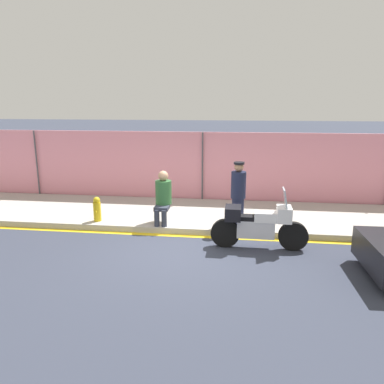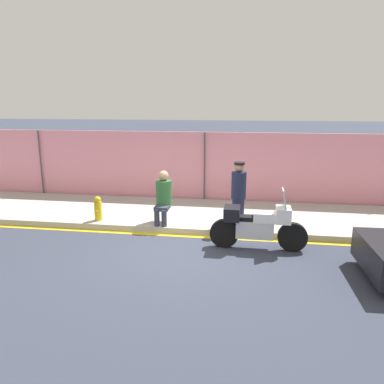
% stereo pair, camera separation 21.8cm
% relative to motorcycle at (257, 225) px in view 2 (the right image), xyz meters
% --- Properties ---
extents(ground_plane, '(120.00, 120.00, 0.00)m').
position_rel_motorcycle_xyz_m(ground_plane, '(-1.67, -0.27, -0.58)').
color(ground_plane, '#333847').
extents(sidewalk, '(42.72, 3.06, 0.16)m').
position_rel_motorcycle_xyz_m(sidewalk, '(-1.67, 2.20, -0.50)').
color(sidewalk, '#ADA89E').
rests_on(sidewalk, ground_plane).
extents(curb_paint_stripe, '(42.72, 0.18, 0.01)m').
position_rel_motorcycle_xyz_m(curb_paint_stripe, '(-1.67, 0.58, -0.58)').
color(curb_paint_stripe, gold).
rests_on(curb_paint_stripe, ground_plane).
extents(storefront_fence, '(40.59, 0.17, 2.36)m').
position_rel_motorcycle_xyz_m(storefront_fence, '(-1.67, 3.82, 0.60)').
color(storefront_fence, pink).
rests_on(storefront_fence, ground_plane).
extents(motorcycle, '(2.22, 0.51, 1.44)m').
position_rel_motorcycle_xyz_m(motorcycle, '(0.00, 0.00, 0.00)').
color(motorcycle, black).
rests_on(motorcycle, ground_plane).
extents(officer_standing, '(0.39, 0.39, 1.65)m').
position_rel_motorcycle_xyz_m(officer_standing, '(-0.48, 1.27, 0.42)').
color(officer_standing, '#191E38').
rests_on(officer_standing, sidewalk).
extents(person_seated_on_curb, '(0.43, 0.73, 1.39)m').
position_rel_motorcycle_xyz_m(person_seated_on_curb, '(-2.46, 1.16, 0.34)').
color(person_seated_on_curb, '#2D3342').
rests_on(person_seated_on_curb, sidewalk).
extents(fire_hydrant, '(0.20, 0.25, 0.67)m').
position_rel_motorcycle_xyz_m(fire_hydrant, '(-4.25, 1.03, -0.09)').
color(fire_hydrant, gold).
rests_on(fire_hydrant, sidewalk).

